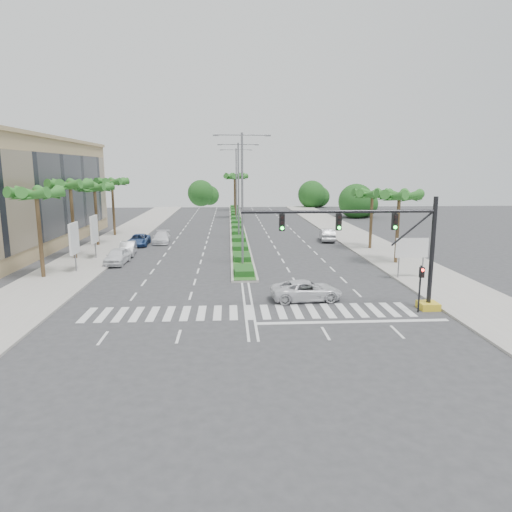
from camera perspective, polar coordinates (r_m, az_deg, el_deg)
The scene contains 28 objects.
ground at distance 28.86m, azimuth -0.83°, elevation -7.05°, with size 160.00×160.00×0.00m, color #333335.
footpath_right at distance 50.96m, azimuth 15.45°, elevation 0.53°, with size 6.00×120.00×0.15m, color gray.
footpath_left at distance 50.23m, azimuth -19.50°, elevation 0.15°, with size 6.00×120.00×0.15m, color gray.
median at distance 72.97m, azimuth -2.42°, elevation 3.95°, with size 2.20×75.00×0.20m, color gray.
median_grass at distance 72.96m, azimuth -2.42°, elevation 4.04°, with size 1.80×75.00×0.04m, color #285C1F.
building at distance 58.97m, azimuth -28.46°, elevation 6.77°, with size 12.00×36.00×12.00m, color tan.
signal_gantry at distance 29.86m, azimuth 17.22°, elevation -0.08°, with size 12.60×1.20×7.20m.
pedestrian_signal at distance 30.04m, azimuth 19.90°, elevation -2.94°, with size 0.28×0.36×3.00m.
direction_sign at distance 38.89m, azimuth 18.89°, elevation 0.77°, with size 2.70×0.11×3.40m.
billboard_near at distance 42.03m, azimuth -21.80°, elevation 2.00°, with size 0.18×2.10×4.35m.
billboard_far at distance 47.70m, azimuth -19.57°, elevation 3.12°, with size 0.18×2.10×4.35m.
palm_left_near at distance 40.49m, azimuth -25.76°, elevation 6.70°, with size 4.57×4.68×7.55m.
palm_left_mid at distance 47.97m, azimuth -22.20°, elevation 7.92°, with size 4.57×4.68×7.95m.
palm_left_far at distance 55.63m, azimuth -19.53°, elevation 7.80°, with size 4.57×4.68×7.35m.
palm_left_end at distance 63.34m, azimuth -17.56°, elevation 8.57°, with size 4.57×4.68×7.75m.
palm_right_near at distance 44.39m, azimuth 17.47°, elevation 6.92°, with size 4.57×4.68×7.05m.
palm_right_far at distance 51.95m, azimuth 14.33°, elevation 7.26°, with size 4.57×4.68×6.75m.
palm_median_a at distance 82.46m, azimuth -2.59°, elevation 9.67°, with size 4.57×4.68×8.05m.
palm_median_b at distance 97.46m, azimuth -2.72°, elevation 9.85°, with size 4.57×4.68×8.05m.
streetlight_near at distance 41.50m, azimuth -1.73°, elevation 8.01°, with size 5.10×0.25×12.00m.
streetlight_mid at distance 57.48m, azimuth -2.21°, elevation 8.80°, with size 5.10×0.25×12.00m.
streetlight_far at distance 73.47m, azimuth -2.48°, elevation 9.25°, with size 5.10×0.25×12.00m.
car_parked_a at distance 44.94m, azimuth -16.96°, elevation -0.03°, with size 1.78×4.42×1.50m, color white.
car_parked_b at distance 49.35m, azimuth -15.73°, elevation 0.91°, with size 1.47×4.22×1.39m, color silver.
car_parked_c at distance 55.20m, azimuth -14.42°, elevation 1.96°, with size 2.18×4.74×1.32m, color #2C4B86.
car_parked_d at distance 56.40m, azimuth -11.72°, elevation 2.29°, with size 1.91×4.70×1.36m, color white.
car_crossing at distance 31.46m, azimuth 6.32°, elevation -4.30°, with size 2.26×4.89×1.36m, color silver.
car_right at distance 57.44m, azimuth 8.90°, elevation 2.63°, with size 1.64×4.72×1.55m, color #A2A2A6.
Camera 1 is at (-1.21, -27.43, 8.88)m, focal length 32.00 mm.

